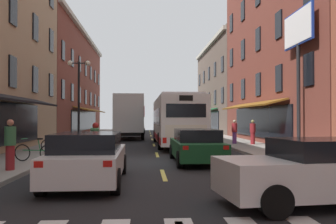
{
  "coord_description": "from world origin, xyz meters",
  "views": [
    {
      "loc": [
        -0.58,
        -15.29,
        1.84
      ],
      "look_at": [
        0.68,
        5.05,
        2.17
      ],
      "focal_mm": 39.14,
      "sensor_mm": 36.0,
      "label": 1
    }
  ],
  "objects_px": {
    "sedan_mid": "(332,170)",
    "motorcycle_rider": "(96,146)",
    "pedestrian_near": "(10,143)",
    "bicycle_near": "(59,145)",
    "bicycle_mid": "(35,152)",
    "street_lamp_twin": "(79,98)",
    "billboard_sign": "(298,42)",
    "box_truck": "(130,116)",
    "sedan_near": "(196,146)",
    "transit_bus": "(175,120)",
    "sedan_rear": "(137,128)",
    "sedan_far": "(88,158)",
    "pedestrian_rear": "(234,131)",
    "pedestrian_mid": "(253,132)"
  },
  "relations": [
    {
      "from": "sedan_mid",
      "to": "motorcycle_rider",
      "type": "distance_m",
      "value": 9.29
    },
    {
      "from": "sedan_near",
      "to": "pedestrian_near",
      "type": "distance_m",
      "value": 7.0
    },
    {
      "from": "bicycle_mid",
      "to": "street_lamp_twin",
      "type": "relative_size",
      "value": 0.32
    },
    {
      "from": "bicycle_mid",
      "to": "pedestrian_rear",
      "type": "xyz_separation_m",
      "value": [
        10.21,
        9.26,
        0.44
      ]
    },
    {
      "from": "motorcycle_rider",
      "to": "bicycle_mid",
      "type": "relative_size",
      "value": 1.22
    },
    {
      "from": "billboard_sign",
      "to": "bicycle_mid",
      "type": "height_order",
      "value": "billboard_sign"
    },
    {
      "from": "sedan_near",
      "to": "sedan_mid",
      "type": "distance_m",
      "value": 7.54
    },
    {
      "from": "pedestrian_mid",
      "to": "sedan_mid",
      "type": "bearing_deg",
      "value": 70.7
    },
    {
      "from": "sedan_near",
      "to": "sedan_rear",
      "type": "relative_size",
      "value": 1.02
    },
    {
      "from": "pedestrian_near",
      "to": "billboard_sign",
      "type": "bearing_deg",
      "value": 179.84
    },
    {
      "from": "pedestrian_near",
      "to": "bicycle_near",
      "type": "bearing_deg",
      "value": -116.14
    },
    {
      "from": "pedestrian_near",
      "to": "sedan_rear",
      "type": "bearing_deg",
      "value": -121.07
    },
    {
      "from": "sedan_near",
      "to": "bicycle_near",
      "type": "relative_size",
      "value": 2.7
    },
    {
      "from": "transit_bus",
      "to": "street_lamp_twin",
      "type": "relative_size",
      "value": 2.18
    },
    {
      "from": "pedestrian_mid",
      "to": "pedestrian_rear",
      "type": "relative_size",
      "value": 1.0
    },
    {
      "from": "street_lamp_twin",
      "to": "bicycle_mid",
      "type": "bearing_deg",
      "value": -91.03
    },
    {
      "from": "bicycle_mid",
      "to": "motorcycle_rider",
      "type": "bearing_deg",
      "value": 1.43
    },
    {
      "from": "billboard_sign",
      "to": "sedan_rear",
      "type": "xyz_separation_m",
      "value": [
        -8.67,
        25.33,
        -4.95
      ]
    },
    {
      "from": "box_truck",
      "to": "sedan_far",
      "type": "bearing_deg",
      "value": -90.72
    },
    {
      "from": "sedan_near",
      "to": "motorcycle_rider",
      "type": "bearing_deg",
      "value": -177.87
    },
    {
      "from": "sedan_mid",
      "to": "pedestrian_near",
      "type": "height_order",
      "value": "pedestrian_near"
    },
    {
      "from": "sedan_rear",
      "to": "street_lamp_twin",
      "type": "bearing_deg",
      "value": -98.9
    },
    {
      "from": "motorcycle_rider",
      "to": "pedestrian_near",
      "type": "distance_m",
      "value": 3.46
    },
    {
      "from": "box_truck",
      "to": "sedan_near",
      "type": "xyz_separation_m",
      "value": [
        3.4,
        -17.28,
        -1.26
      ]
    },
    {
      "from": "sedan_far",
      "to": "bicycle_near",
      "type": "xyz_separation_m",
      "value": [
        -2.68,
        7.99,
        -0.22
      ]
    },
    {
      "from": "box_truck",
      "to": "sedan_mid",
      "type": "height_order",
      "value": "box_truck"
    },
    {
      "from": "sedan_rear",
      "to": "pedestrian_near",
      "type": "distance_m",
      "value": 31.05
    },
    {
      "from": "box_truck",
      "to": "pedestrian_near",
      "type": "xyz_separation_m",
      "value": [
        -3.1,
        -19.87,
        -0.95
      ]
    },
    {
      "from": "sedan_near",
      "to": "pedestrian_mid",
      "type": "distance_m",
      "value": 9.68
    },
    {
      "from": "pedestrian_mid",
      "to": "box_truck",
      "type": "bearing_deg",
      "value": -55.79
    },
    {
      "from": "sedan_mid",
      "to": "street_lamp_twin",
      "type": "height_order",
      "value": "street_lamp_twin"
    },
    {
      "from": "billboard_sign",
      "to": "motorcycle_rider",
      "type": "relative_size",
      "value": 3.43
    },
    {
      "from": "sedan_mid",
      "to": "street_lamp_twin",
      "type": "relative_size",
      "value": 0.92
    },
    {
      "from": "transit_bus",
      "to": "pedestrian_mid",
      "type": "distance_m",
      "value": 5.08
    },
    {
      "from": "pedestrian_rear",
      "to": "street_lamp_twin",
      "type": "distance_m",
      "value": 10.31
    },
    {
      "from": "billboard_sign",
      "to": "transit_bus",
      "type": "xyz_separation_m",
      "value": [
        -5.63,
        6.48,
        -3.97
      ]
    },
    {
      "from": "pedestrian_mid",
      "to": "street_lamp_twin",
      "type": "distance_m",
      "value": 11.29
    },
    {
      "from": "sedan_mid",
      "to": "box_truck",
      "type": "bearing_deg",
      "value": 102.12
    },
    {
      "from": "box_truck",
      "to": "sedan_far",
      "type": "xyz_separation_m",
      "value": [
        -0.27,
        -21.74,
        -1.24
      ]
    },
    {
      "from": "motorcycle_rider",
      "to": "pedestrian_near",
      "type": "relative_size",
      "value": 1.25
    },
    {
      "from": "billboard_sign",
      "to": "pedestrian_rear",
      "type": "height_order",
      "value": "billboard_sign"
    },
    {
      "from": "billboard_sign",
      "to": "motorcycle_rider",
      "type": "bearing_deg",
      "value": -162.16
    },
    {
      "from": "sedan_far",
      "to": "pedestrian_rear",
      "type": "bearing_deg",
      "value": 61.0
    },
    {
      "from": "motorcycle_rider",
      "to": "bicycle_near",
      "type": "height_order",
      "value": "motorcycle_rider"
    },
    {
      "from": "bicycle_mid",
      "to": "pedestrian_near",
      "type": "bearing_deg",
      "value": -92.45
    },
    {
      "from": "box_truck",
      "to": "motorcycle_rider",
      "type": "height_order",
      "value": "box_truck"
    },
    {
      "from": "billboard_sign",
      "to": "street_lamp_twin",
      "type": "bearing_deg",
      "value": 155.61
    },
    {
      "from": "box_truck",
      "to": "pedestrian_near",
      "type": "distance_m",
      "value": 20.13
    },
    {
      "from": "transit_bus",
      "to": "sedan_far",
      "type": "xyz_separation_m",
      "value": [
        -3.6,
        -13.89,
        -0.96
      ]
    },
    {
      "from": "billboard_sign",
      "to": "pedestrian_near",
      "type": "height_order",
      "value": "billboard_sign"
    }
  ]
}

